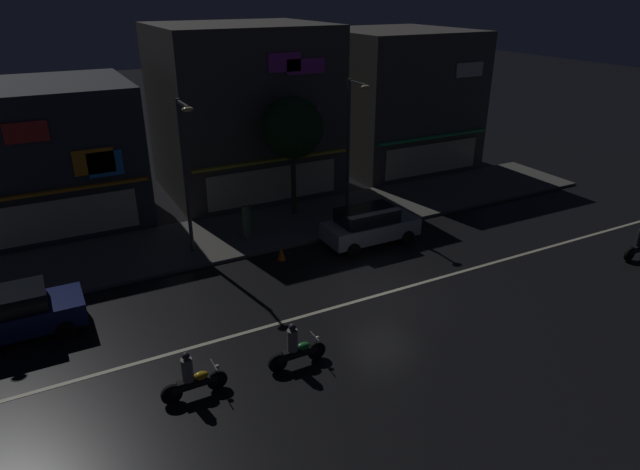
{
  "coord_description": "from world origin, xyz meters",
  "views": [
    {
      "loc": [
        -10.6,
        -14.96,
        10.52
      ],
      "look_at": [
        -0.9,
        3.36,
        1.3
      ],
      "focal_mm": 31.14,
      "sensor_mm": 36.0,
      "label": 1
    }
  ],
  "objects_px": {
    "streetlamp_mid": "(186,165)",
    "parked_car_near_kerb": "(11,314)",
    "pedestrian_on_sidewalk": "(247,221)",
    "parked_car_trailing": "(370,225)",
    "motorcycle_lead": "(296,348)",
    "motorcycle_following": "(192,378)",
    "traffic_cone": "(281,254)",
    "motorcycle_opposite_lane": "(640,244)",
    "streetlamp_east": "(351,136)"
  },
  "relations": [
    {
      "from": "motorcycle_following",
      "to": "motorcycle_opposite_lane",
      "type": "xyz_separation_m",
      "value": [
        19.26,
        -0.23,
        0.0
      ]
    },
    {
      "from": "parked_car_trailing",
      "to": "motorcycle_lead",
      "type": "relative_size",
      "value": 2.26
    },
    {
      "from": "motorcycle_opposite_lane",
      "to": "traffic_cone",
      "type": "xyz_separation_m",
      "value": [
        -13.51,
        6.97,
        -0.36
      ]
    },
    {
      "from": "streetlamp_mid",
      "to": "motorcycle_opposite_lane",
      "type": "xyz_separation_m",
      "value": [
        16.65,
        -9.13,
        -3.39
      ]
    },
    {
      "from": "motorcycle_lead",
      "to": "traffic_cone",
      "type": "height_order",
      "value": "motorcycle_lead"
    },
    {
      "from": "parked_car_near_kerb",
      "to": "parked_car_trailing",
      "type": "height_order",
      "value": "same"
    },
    {
      "from": "streetlamp_mid",
      "to": "motorcycle_following",
      "type": "distance_m",
      "value": 9.87
    },
    {
      "from": "streetlamp_mid",
      "to": "motorcycle_following",
      "type": "height_order",
      "value": "streetlamp_mid"
    },
    {
      "from": "streetlamp_east",
      "to": "motorcycle_opposite_lane",
      "type": "relative_size",
      "value": 3.45
    },
    {
      "from": "streetlamp_mid",
      "to": "parked_car_trailing",
      "type": "bearing_deg",
      "value": -18.49
    },
    {
      "from": "motorcycle_opposite_lane",
      "to": "streetlamp_mid",
      "type": "bearing_deg",
      "value": -25.09
    },
    {
      "from": "streetlamp_east",
      "to": "motorcycle_opposite_lane",
      "type": "bearing_deg",
      "value": -50.55
    },
    {
      "from": "pedestrian_on_sidewalk",
      "to": "motorcycle_opposite_lane",
      "type": "bearing_deg",
      "value": 108.36
    },
    {
      "from": "traffic_cone",
      "to": "motorcycle_opposite_lane",
      "type": "bearing_deg",
      "value": -27.3
    },
    {
      "from": "pedestrian_on_sidewalk",
      "to": "motorcycle_lead",
      "type": "distance_m",
      "value": 9.61
    },
    {
      "from": "parked_car_near_kerb",
      "to": "motorcycle_lead",
      "type": "height_order",
      "value": "parked_car_near_kerb"
    },
    {
      "from": "parked_car_trailing",
      "to": "motorcycle_opposite_lane",
      "type": "distance_m",
      "value": 11.45
    },
    {
      "from": "streetlamp_east",
      "to": "motorcycle_lead",
      "type": "relative_size",
      "value": 3.45
    },
    {
      "from": "streetlamp_east",
      "to": "motorcycle_opposite_lane",
      "type": "height_order",
      "value": "streetlamp_east"
    },
    {
      "from": "pedestrian_on_sidewalk",
      "to": "streetlamp_east",
      "type": "bearing_deg",
      "value": 148.35
    },
    {
      "from": "motorcycle_lead",
      "to": "motorcycle_following",
      "type": "bearing_deg",
      "value": -0.67
    },
    {
      "from": "motorcycle_lead",
      "to": "traffic_cone",
      "type": "relative_size",
      "value": 3.45
    },
    {
      "from": "parked_car_trailing",
      "to": "motorcycle_following",
      "type": "bearing_deg",
      "value": -147.07
    },
    {
      "from": "streetlamp_mid",
      "to": "parked_car_near_kerb",
      "type": "relative_size",
      "value": 1.51
    },
    {
      "from": "streetlamp_mid",
      "to": "parked_car_near_kerb",
      "type": "bearing_deg",
      "value": -154.81
    },
    {
      "from": "streetlamp_mid",
      "to": "motorcycle_opposite_lane",
      "type": "height_order",
      "value": "streetlamp_mid"
    },
    {
      "from": "streetlamp_mid",
      "to": "streetlamp_east",
      "type": "bearing_deg",
      "value": 6.7
    },
    {
      "from": "streetlamp_mid",
      "to": "motorcycle_lead",
      "type": "height_order",
      "value": "streetlamp_mid"
    },
    {
      "from": "motorcycle_following",
      "to": "streetlamp_east",
      "type": "bearing_deg",
      "value": -139.5
    },
    {
      "from": "parked_car_trailing",
      "to": "motorcycle_following",
      "type": "distance_m",
      "value": 11.86
    },
    {
      "from": "parked_car_trailing",
      "to": "parked_car_near_kerb",
      "type": "bearing_deg",
      "value": -176.73
    },
    {
      "from": "pedestrian_on_sidewalk",
      "to": "motorcycle_lead",
      "type": "bearing_deg",
      "value": 40.1
    },
    {
      "from": "motorcycle_following",
      "to": "motorcycle_lead",
      "type": "bearing_deg",
      "value": 176.86
    },
    {
      "from": "streetlamp_mid",
      "to": "parked_car_near_kerb",
      "type": "xyz_separation_m",
      "value": [
        -6.96,
        -3.27,
        -3.15
      ]
    },
    {
      "from": "motorcycle_lead",
      "to": "motorcycle_following",
      "type": "distance_m",
      "value": 3.16
    },
    {
      "from": "streetlamp_east",
      "to": "parked_car_trailing",
      "type": "relative_size",
      "value": 1.53
    },
    {
      "from": "pedestrian_on_sidewalk",
      "to": "parked_car_trailing",
      "type": "xyz_separation_m",
      "value": [
        4.74,
        -2.85,
        -0.07
      ]
    },
    {
      "from": "traffic_cone",
      "to": "motorcycle_following",
      "type": "bearing_deg",
      "value": -130.44
    },
    {
      "from": "parked_car_near_kerb",
      "to": "traffic_cone",
      "type": "relative_size",
      "value": 7.82
    },
    {
      "from": "parked_car_near_kerb",
      "to": "motorcycle_following",
      "type": "xyz_separation_m",
      "value": [
        4.35,
        -5.63,
        -0.24
      ]
    },
    {
      "from": "parked_car_trailing",
      "to": "traffic_cone",
      "type": "bearing_deg",
      "value": 175.88
    },
    {
      "from": "streetlamp_mid",
      "to": "motorcycle_opposite_lane",
      "type": "distance_m",
      "value": 19.29
    },
    {
      "from": "parked_car_trailing",
      "to": "streetlamp_mid",
      "type": "bearing_deg",
      "value": 161.51
    },
    {
      "from": "streetlamp_east",
      "to": "parked_car_trailing",
      "type": "distance_m",
      "value": 4.78
    },
    {
      "from": "streetlamp_east",
      "to": "parked_car_near_kerb",
      "type": "height_order",
      "value": "streetlamp_east"
    },
    {
      "from": "pedestrian_on_sidewalk",
      "to": "parked_car_near_kerb",
      "type": "distance_m",
      "value": 10.24
    },
    {
      "from": "streetlamp_mid",
      "to": "parked_car_trailing",
      "type": "height_order",
      "value": "streetlamp_mid"
    },
    {
      "from": "pedestrian_on_sidewalk",
      "to": "motorcycle_opposite_lane",
      "type": "distance_m",
      "value": 16.97
    },
    {
      "from": "parked_car_trailing",
      "to": "streetlamp_east",
      "type": "bearing_deg",
      "value": 73.92
    },
    {
      "from": "streetlamp_mid",
      "to": "streetlamp_east",
      "type": "height_order",
      "value": "streetlamp_east"
    }
  ]
}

